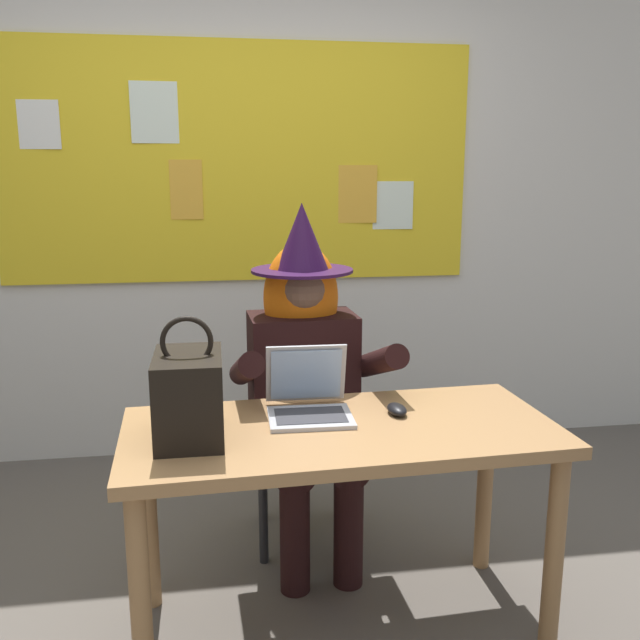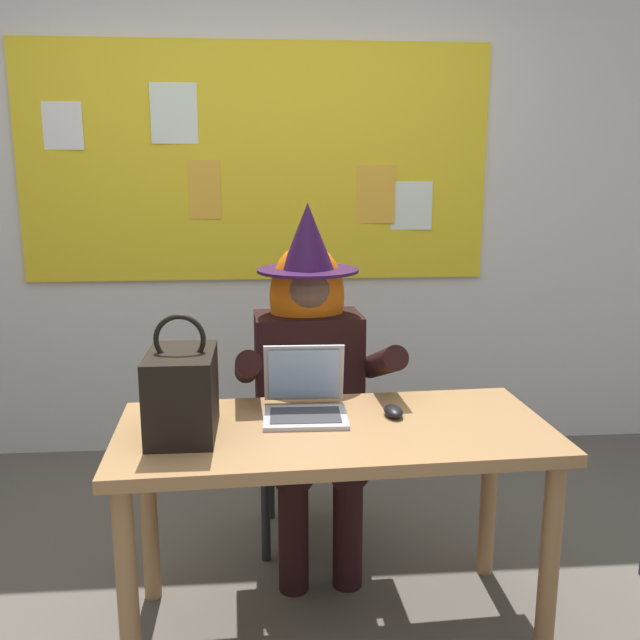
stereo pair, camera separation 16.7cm
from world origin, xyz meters
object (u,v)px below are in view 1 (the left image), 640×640
Objects in this scene: computer_mouse at (397,409)px; handbag at (189,395)px; person_costumed at (305,363)px; chair_at_desk at (302,420)px; desk_main at (341,455)px; laptop at (309,400)px.

handbag reaches higher than computer_mouse.
chair_at_desk is at bearing 176.07° from person_costumed.
person_costumed is 13.41× the size of computer_mouse.
person_costumed reaches higher than handbag.
handbag is at bearing -174.55° from computer_mouse.
chair_at_desk reaches higher than desk_main.
person_costumed reaches higher than computer_mouse.
person_costumed reaches higher than desk_main.
handbag is at bearing -157.13° from laptop.
person_costumed reaches higher than laptop.
computer_mouse is 0.69m from handbag.
computer_mouse is at bearing 20.82° from desk_main.
desk_main is 3.69× the size of handbag.
chair_at_desk is at bearing 108.65° from computer_mouse.
laptop is 2.73× the size of computer_mouse.
chair_at_desk is at bearing 58.50° from handbag.
desk_main is at bearing 6.99° from chair_at_desk.
desk_main is 4.91× the size of laptop.
laptop is 0.75× the size of handbag.
handbag is at bearing -39.43° from person_costumed.
laptop is at bearing -9.08° from person_costumed.
person_costumed is at bearing 113.78° from computer_mouse.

